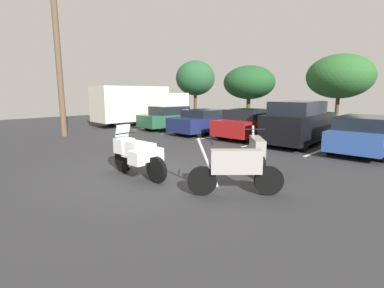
{
  "coord_description": "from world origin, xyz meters",
  "views": [
    {
      "loc": [
        6.43,
        -4.76,
        2.29
      ],
      "look_at": [
        0.59,
        1.22,
        0.77
      ],
      "focal_mm": 26.49,
      "sensor_mm": 36.0,
      "label": 1
    }
  ],
  "objects_px": {
    "motorcycle_touring": "(136,153)",
    "motorcycle_second": "(257,151)",
    "car_blue": "(365,134)",
    "car_navy": "(208,121)",
    "utility_pole": "(58,57)",
    "box_truck": "(141,104)",
    "car_green": "(173,118)",
    "car_red": "(251,124)",
    "motorcycle_third": "(235,169)",
    "car_black": "(299,123)"
  },
  "relations": [
    {
      "from": "car_green",
      "to": "utility_pole",
      "type": "bearing_deg",
      "value": -106.07
    },
    {
      "from": "car_black",
      "to": "car_blue",
      "type": "xyz_separation_m",
      "value": [
        2.54,
        0.32,
        -0.25
      ]
    },
    {
      "from": "car_green",
      "to": "car_black",
      "type": "bearing_deg",
      "value": 0.67
    },
    {
      "from": "car_green",
      "to": "car_blue",
      "type": "distance_m",
      "value": 10.8
    },
    {
      "from": "car_blue",
      "to": "motorcycle_touring",
      "type": "bearing_deg",
      "value": -113.36
    },
    {
      "from": "car_blue",
      "to": "utility_pole",
      "type": "distance_m",
      "value": 14.63
    },
    {
      "from": "car_navy",
      "to": "car_blue",
      "type": "distance_m",
      "value": 7.91
    },
    {
      "from": "motorcycle_touring",
      "to": "car_green",
      "type": "distance_m",
      "value": 10.66
    },
    {
      "from": "car_blue",
      "to": "box_truck",
      "type": "height_order",
      "value": "box_truck"
    },
    {
      "from": "motorcycle_touring",
      "to": "motorcycle_second",
      "type": "relative_size",
      "value": 1.25
    },
    {
      "from": "car_red",
      "to": "car_navy",
      "type": "bearing_deg",
      "value": -174.24
    },
    {
      "from": "car_blue",
      "to": "car_green",
      "type": "bearing_deg",
      "value": -177.8
    },
    {
      "from": "car_green",
      "to": "car_blue",
      "type": "xyz_separation_m",
      "value": [
        10.79,
        0.41,
        0.0
      ]
    },
    {
      "from": "motorcycle_third",
      "to": "utility_pole",
      "type": "distance_m",
      "value": 12.34
    },
    {
      "from": "motorcycle_second",
      "to": "motorcycle_third",
      "type": "relative_size",
      "value": 1.08
    },
    {
      "from": "car_red",
      "to": "car_blue",
      "type": "relative_size",
      "value": 0.94
    },
    {
      "from": "motorcycle_touring",
      "to": "car_green",
      "type": "relative_size",
      "value": 0.46
    },
    {
      "from": "box_truck",
      "to": "car_blue",
      "type": "bearing_deg",
      "value": 1.61
    },
    {
      "from": "car_green",
      "to": "motorcycle_second",
      "type": "bearing_deg",
      "value": -28.54
    },
    {
      "from": "motorcycle_second",
      "to": "utility_pole",
      "type": "relative_size",
      "value": 0.22
    },
    {
      "from": "car_green",
      "to": "box_truck",
      "type": "height_order",
      "value": "box_truck"
    },
    {
      "from": "motorcycle_second",
      "to": "motorcycle_third",
      "type": "height_order",
      "value": "motorcycle_third"
    },
    {
      "from": "car_red",
      "to": "box_truck",
      "type": "distance_m",
      "value": 9.14
    },
    {
      "from": "motorcycle_second",
      "to": "car_blue",
      "type": "relative_size",
      "value": 0.36
    },
    {
      "from": "motorcycle_second",
      "to": "box_truck",
      "type": "height_order",
      "value": "box_truck"
    },
    {
      "from": "motorcycle_second",
      "to": "car_green",
      "type": "bearing_deg",
      "value": 151.46
    },
    {
      "from": "car_navy",
      "to": "car_green",
      "type": "bearing_deg",
      "value": -178.18
    },
    {
      "from": "motorcycle_touring",
      "to": "utility_pole",
      "type": "relative_size",
      "value": 0.27
    },
    {
      "from": "motorcycle_touring",
      "to": "car_black",
      "type": "xyz_separation_m",
      "value": [
        1.02,
        7.94,
        0.3
      ]
    },
    {
      "from": "car_blue",
      "to": "car_navy",
      "type": "bearing_deg",
      "value": -177.67
    },
    {
      "from": "motorcycle_third",
      "to": "car_navy",
      "type": "relative_size",
      "value": 0.33
    },
    {
      "from": "motorcycle_second",
      "to": "motorcycle_third",
      "type": "distance_m",
      "value": 2.21
    },
    {
      "from": "car_green",
      "to": "car_red",
      "type": "distance_m",
      "value": 5.62
    },
    {
      "from": "car_navy",
      "to": "car_red",
      "type": "height_order",
      "value": "car_red"
    },
    {
      "from": "motorcycle_second",
      "to": "box_truck",
      "type": "xyz_separation_m",
      "value": [
        -12.78,
        5.06,
        0.87
      ]
    },
    {
      "from": "motorcycle_touring",
      "to": "motorcycle_second",
      "type": "height_order",
      "value": "motorcycle_touring"
    },
    {
      "from": "motorcycle_touring",
      "to": "utility_pole",
      "type": "xyz_separation_m",
      "value": [
        -9.02,
        1.61,
        3.44
      ]
    },
    {
      "from": "motorcycle_touring",
      "to": "car_blue",
      "type": "height_order",
      "value": "car_blue"
    },
    {
      "from": "motorcycle_touring",
      "to": "motorcycle_second",
      "type": "xyz_separation_m",
      "value": [
        2.06,
        2.79,
        -0.06
      ]
    },
    {
      "from": "motorcycle_second",
      "to": "car_black",
      "type": "relative_size",
      "value": 0.4
    },
    {
      "from": "motorcycle_touring",
      "to": "motorcycle_third",
      "type": "height_order",
      "value": "motorcycle_touring"
    },
    {
      "from": "motorcycle_touring",
      "to": "car_black",
      "type": "distance_m",
      "value": 8.01
    },
    {
      "from": "car_green",
      "to": "car_navy",
      "type": "bearing_deg",
      "value": 1.82
    },
    {
      "from": "motorcycle_second",
      "to": "utility_pole",
      "type": "bearing_deg",
      "value": -173.9
    },
    {
      "from": "car_black",
      "to": "car_blue",
      "type": "height_order",
      "value": "car_black"
    },
    {
      "from": "motorcycle_second",
      "to": "car_navy",
      "type": "relative_size",
      "value": 0.36
    },
    {
      "from": "car_green",
      "to": "box_truck",
      "type": "bearing_deg",
      "value": 179.8
    },
    {
      "from": "car_green",
      "to": "car_navy",
      "type": "distance_m",
      "value": 2.88
    },
    {
      "from": "motorcycle_touring",
      "to": "motorcycle_second",
      "type": "bearing_deg",
      "value": 53.63
    },
    {
      "from": "motorcycle_third",
      "to": "car_red",
      "type": "distance_m",
      "value": 8.7
    }
  ]
}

